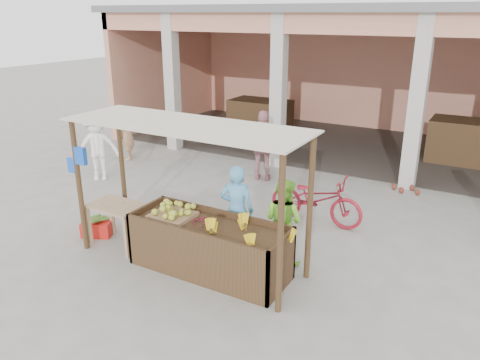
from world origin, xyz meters
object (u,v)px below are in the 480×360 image
Objects in this scene: vendor_green at (283,218)px; side_table at (117,212)px; vendor_blue at (237,207)px; red_crate at (98,228)px; fruit_stall at (209,249)px; motorcycle at (316,198)px.

side_table is at bearing 34.03° from vendor_green.
vendor_green is (0.80, 0.15, -0.09)m from vendor_blue.
vendor_green reaches higher than red_crate.
fruit_stall is 0.88m from vendor_blue.
side_table reaches higher than red_crate.
vendor_green is at bearing 175.06° from vendor_blue.
side_table is 0.50× the size of motorcycle.
vendor_green is at bearing 20.55° from side_table.
fruit_stall is 1.68× the size of vendor_green.
motorcycle is (2.71, 2.70, -0.14)m from side_table.
side_table is 0.64× the size of vendor_green.
vendor_green is (2.78, 0.98, 0.12)m from side_table.
motorcycle reaches higher than red_crate.
vendor_blue reaches higher than fruit_stall.
side_table is 1.83× the size of red_crate.
vendor_blue is at bearing 25.50° from vendor_green.
red_crate is 3.61m from vendor_green.
side_table is 0.58× the size of vendor_blue.
fruit_stall is 1.92m from side_table.
red_crate is at bearing 127.58° from motorcycle.
vendor_blue is at bearing 23.80° from side_table.
vendor_blue is (1.98, 0.82, 0.20)m from side_table.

